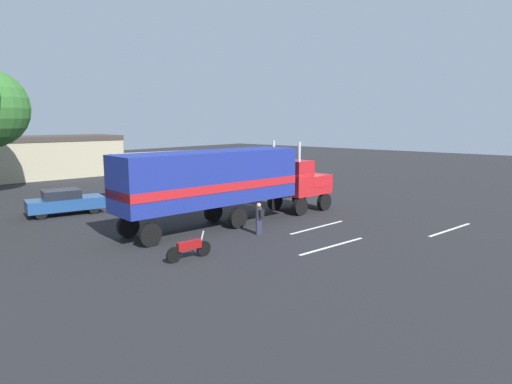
% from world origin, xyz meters
% --- Properties ---
extents(ground_plane, '(120.00, 120.00, 0.00)m').
position_xyz_m(ground_plane, '(0.00, 0.00, 0.00)').
color(ground_plane, '#232326').
extents(lane_stripe_near, '(4.39, 0.64, 0.01)m').
position_xyz_m(lane_stripe_near, '(-2.86, -3.50, 0.01)').
color(lane_stripe_near, silver).
rests_on(lane_stripe_near, ground_plane).
extents(lane_stripe_mid, '(4.37, 0.85, 0.01)m').
position_xyz_m(lane_stripe_mid, '(-5.52, -6.03, 0.01)').
color(lane_stripe_mid, silver).
rests_on(lane_stripe_mid, ground_plane).
extents(lane_stripe_far, '(4.37, 0.85, 0.01)m').
position_xyz_m(lane_stripe_far, '(1.27, -9.18, 0.01)').
color(lane_stripe_far, silver).
rests_on(lane_stripe_far, ground_plane).
extents(semi_truck, '(14.37, 4.43, 4.50)m').
position_xyz_m(semi_truck, '(-5.55, 0.77, 2.52)').
color(semi_truck, red).
rests_on(semi_truck, ground_plane).
extents(person_bystander, '(0.34, 0.46, 1.63)m').
position_xyz_m(person_bystander, '(-6.08, -2.05, 0.89)').
color(person_bystander, '#2D3347').
rests_on(person_bystander, ground_plane).
extents(parked_bus, '(11.29, 4.98, 3.40)m').
position_xyz_m(parked_bus, '(-0.52, 9.92, 2.07)').
color(parked_bus, '#BFB29E').
rests_on(parked_bus, ground_plane).
extents(parked_car, '(4.73, 2.95, 1.57)m').
position_xyz_m(parked_car, '(-10.15, 10.23, 0.81)').
color(parked_car, '#234C8C').
rests_on(parked_car, ground_plane).
extents(motorcycle, '(2.10, 0.46, 1.12)m').
position_xyz_m(motorcycle, '(-11.12, -2.47, 0.48)').
color(motorcycle, black).
rests_on(motorcycle, ground_plane).
extents(building_backdrop, '(18.36, 8.39, 4.19)m').
position_xyz_m(building_backdrop, '(-4.22, 29.70, 2.30)').
color(building_backdrop, '#B7AD8C').
rests_on(building_backdrop, ground_plane).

